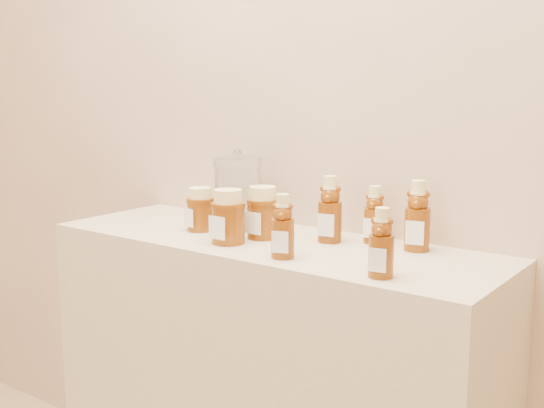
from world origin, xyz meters
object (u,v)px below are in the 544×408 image
Objects in this scene: display_table at (269,406)px; bear_bottle_front_left at (283,222)px; bear_bottle_back_left at (330,205)px; honey_jar_left at (200,209)px; glass_canister at (238,189)px.

display_table is 0.56m from bear_bottle_front_left.
bear_bottle_back_left is at bearing 29.80° from display_table.
bear_bottle_back_left reaches higher than display_table.
display_table is at bearing 20.90° from honey_jar_left.
honey_jar_left is at bearing -175.01° from display_table.
bear_bottle_front_left is 0.36m from honey_jar_left.
glass_canister is (-0.31, 0.22, 0.02)m from bear_bottle_front_left.
bear_bottle_front_left reaches higher than display_table.
honey_jar_left reaches higher than display_table.
display_table is at bearing -27.55° from glass_canister.
bear_bottle_back_left is at bearing -3.06° from glass_canister.
glass_canister is (-0.18, 0.09, 0.55)m from display_table.
bear_bottle_back_left is 1.13× the size of bear_bottle_front_left.
bear_bottle_front_left is (-0.00, -0.20, -0.01)m from bear_bottle_back_left.
glass_canister reaches higher than bear_bottle_back_left.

